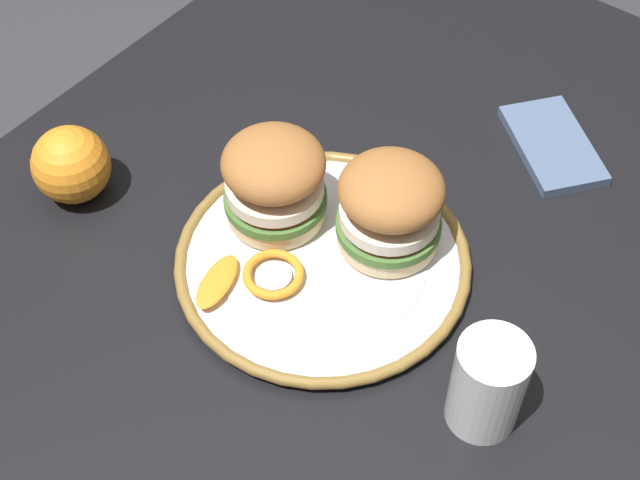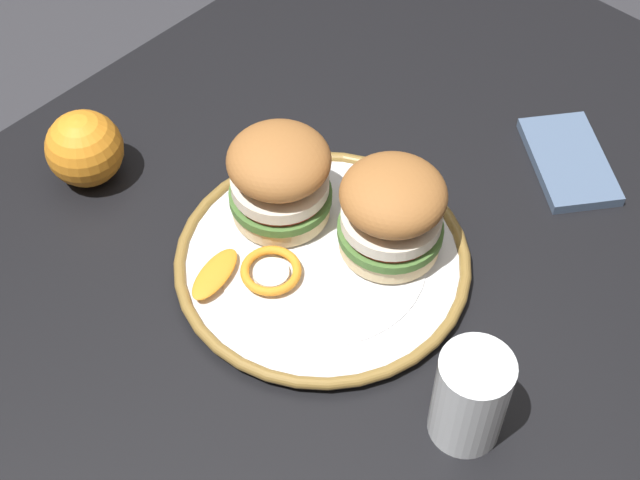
{
  "view_description": "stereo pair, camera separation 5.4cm",
  "coord_description": "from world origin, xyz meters",
  "px_view_note": "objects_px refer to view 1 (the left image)",
  "views": [
    {
      "loc": [
        0.44,
        0.35,
        1.5
      ],
      "look_at": [
        -0.02,
        -0.0,
        0.79
      ],
      "focal_mm": 52.79,
      "sensor_mm": 36.0,
      "label": 1
    },
    {
      "loc": [
        0.4,
        0.39,
        1.5
      ],
      "look_at": [
        -0.02,
        -0.0,
        0.79
      ],
      "focal_mm": 52.79,
      "sensor_mm": 36.0,
      "label": 2
    }
  ],
  "objects_px": {
    "dinner_plate": "(320,259)",
    "drinking_glass": "(487,388)",
    "dining_table": "(311,342)",
    "whole_orange": "(71,165)",
    "sandwich_half_left": "(274,180)",
    "sandwich_half_right": "(390,206)"
  },
  "relations": [
    {
      "from": "dining_table",
      "to": "sandwich_half_left",
      "type": "distance_m",
      "value": 0.2
    },
    {
      "from": "dining_table",
      "to": "whole_orange",
      "type": "xyz_separation_m",
      "value": [
        0.06,
        -0.27,
        0.16
      ]
    },
    {
      "from": "sandwich_half_left",
      "to": "whole_orange",
      "type": "bearing_deg",
      "value": -64.38
    },
    {
      "from": "dinner_plate",
      "to": "sandwich_half_right",
      "type": "relative_size",
      "value": 2.5
    },
    {
      "from": "dining_table",
      "to": "sandwich_half_left",
      "type": "bearing_deg",
      "value": -115.78
    },
    {
      "from": "drinking_glass",
      "to": "whole_orange",
      "type": "xyz_separation_m",
      "value": [
        0.03,
        -0.48,
        -0.0
      ]
    },
    {
      "from": "sandwich_half_right",
      "to": "whole_orange",
      "type": "distance_m",
      "value": 0.34
    },
    {
      "from": "dining_table",
      "to": "dinner_plate",
      "type": "distance_m",
      "value": 0.13
    },
    {
      "from": "dining_table",
      "to": "sandwich_half_left",
      "type": "height_order",
      "value": "sandwich_half_left"
    },
    {
      "from": "dinner_plate",
      "to": "sandwich_half_right",
      "type": "height_order",
      "value": "sandwich_half_right"
    },
    {
      "from": "dinner_plate",
      "to": "sandwich_half_right",
      "type": "bearing_deg",
      "value": 143.61
    },
    {
      "from": "whole_orange",
      "to": "sandwich_half_left",
      "type": "bearing_deg",
      "value": 115.62
    },
    {
      "from": "dining_table",
      "to": "whole_orange",
      "type": "height_order",
      "value": "whole_orange"
    },
    {
      "from": "dinner_plate",
      "to": "drinking_glass",
      "type": "height_order",
      "value": "drinking_glass"
    },
    {
      "from": "dining_table",
      "to": "dinner_plate",
      "type": "height_order",
      "value": "dinner_plate"
    },
    {
      "from": "sandwich_half_left",
      "to": "sandwich_half_right",
      "type": "relative_size",
      "value": 1.12
    },
    {
      "from": "sandwich_half_right",
      "to": "drinking_glass",
      "type": "relative_size",
      "value": 1.16
    },
    {
      "from": "sandwich_half_right",
      "to": "dining_table",
      "type": "bearing_deg",
      "value": -26.55
    },
    {
      "from": "sandwich_half_left",
      "to": "sandwich_half_right",
      "type": "distance_m",
      "value": 0.12
    },
    {
      "from": "sandwich_half_left",
      "to": "drinking_glass",
      "type": "relative_size",
      "value": 1.31
    },
    {
      "from": "dinner_plate",
      "to": "drinking_glass",
      "type": "distance_m",
      "value": 0.22
    },
    {
      "from": "dinner_plate",
      "to": "sandwich_half_right",
      "type": "distance_m",
      "value": 0.09
    }
  ]
}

